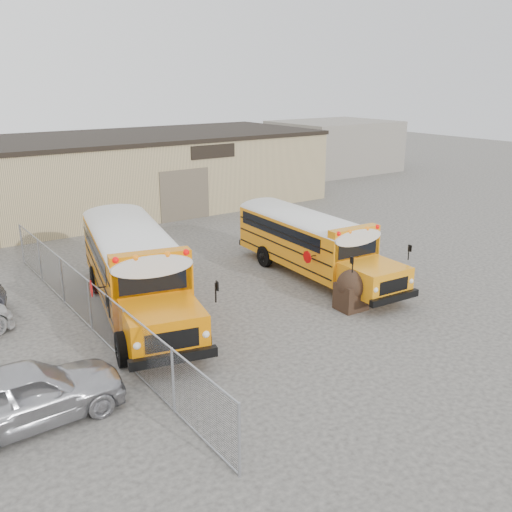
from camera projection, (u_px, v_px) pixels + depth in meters
ground at (288, 318)px, 20.10m from camera, size 120.00×120.00×0.00m
warehouse at (88, 175)px, 35.01m from camera, size 30.20×10.20×4.67m
chainlink_fence at (90, 305)px, 18.89m from camera, size 0.07×18.07×1.81m
distant_building_right at (334, 146)px, 51.33m from camera, size 10.00×8.00×4.40m
school_bus_left at (109, 222)px, 26.11m from camera, size 4.83×10.72×3.05m
school_bus_right at (244, 213)px, 28.69m from camera, size 3.07×9.38×2.71m
tarp_bundle at (351, 289)px, 20.67m from camera, size 1.10×1.10×1.50m
car_silver at (25, 395)px, 13.73m from camera, size 4.84×2.09×1.63m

